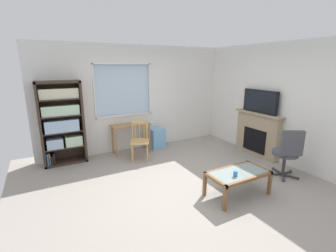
{
  "coord_description": "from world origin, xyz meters",
  "views": [
    {
      "loc": [
        -2.2,
        -3.39,
        2.15
      ],
      "look_at": [
        0.11,
        0.86,
        0.91
      ],
      "focal_mm": 25.34,
      "sensor_mm": 36.0,
      "label": 1
    }
  ],
  "objects_px": {
    "wooden_chair": "(140,140)",
    "coffee_table": "(238,175)",
    "plastic_drawer_unit": "(156,138)",
    "bookshelf": "(61,122)",
    "fireplace": "(257,134)",
    "desk_under_window": "(131,129)",
    "sippy_cup": "(235,174)",
    "tv": "(260,101)",
    "office_chair": "(288,151)"
  },
  "relations": [
    {
      "from": "plastic_drawer_unit",
      "to": "coffee_table",
      "type": "bearing_deg",
      "value": -86.98
    },
    {
      "from": "plastic_drawer_unit",
      "to": "tv",
      "type": "bearing_deg",
      "value": -40.63
    },
    {
      "from": "wooden_chair",
      "to": "office_chair",
      "type": "relative_size",
      "value": 0.9
    },
    {
      "from": "tv",
      "to": "sippy_cup",
      "type": "height_order",
      "value": "tv"
    },
    {
      "from": "fireplace",
      "to": "office_chair",
      "type": "bearing_deg",
      "value": -113.25
    },
    {
      "from": "wooden_chair",
      "to": "office_chair",
      "type": "distance_m",
      "value": 3.1
    },
    {
      "from": "desk_under_window",
      "to": "coffee_table",
      "type": "relative_size",
      "value": 0.93
    },
    {
      "from": "desk_under_window",
      "to": "plastic_drawer_unit",
      "type": "xyz_separation_m",
      "value": [
        0.72,
        0.05,
        -0.34
      ]
    },
    {
      "from": "office_chair",
      "to": "plastic_drawer_unit",
      "type": "bearing_deg",
      "value": 117.13
    },
    {
      "from": "desk_under_window",
      "to": "tv",
      "type": "distance_m",
      "value": 3.18
    },
    {
      "from": "bookshelf",
      "to": "tv",
      "type": "bearing_deg",
      "value": -22.17
    },
    {
      "from": "wooden_chair",
      "to": "tv",
      "type": "relative_size",
      "value": 0.94
    },
    {
      "from": "plastic_drawer_unit",
      "to": "coffee_table",
      "type": "height_order",
      "value": "plastic_drawer_unit"
    },
    {
      "from": "sippy_cup",
      "to": "bookshelf",
      "type": "bearing_deg",
      "value": 127.11
    },
    {
      "from": "bookshelf",
      "to": "wooden_chair",
      "type": "xyz_separation_m",
      "value": [
        1.57,
        -0.62,
        -0.49
      ]
    },
    {
      "from": "tv",
      "to": "office_chair",
      "type": "bearing_deg",
      "value": -112.49
    },
    {
      "from": "desk_under_window",
      "to": "wooden_chair",
      "type": "xyz_separation_m",
      "value": [
        0.03,
        -0.52,
        -0.14
      ]
    },
    {
      "from": "bookshelf",
      "to": "office_chair",
      "type": "height_order",
      "value": "bookshelf"
    },
    {
      "from": "plastic_drawer_unit",
      "to": "wooden_chair",
      "type": "bearing_deg",
      "value": -140.84
    },
    {
      "from": "wooden_chair",
      "to": "sippy_cup",
      "type": "xyz_separation_m",
      "value": [
        0.69,
        -2.37,
        0.01
      ]
    },
    {
      "from": "tv",
      "to": "office_chair",
      "type": "height_order",
      "value": "tv"
    },
    {
      "from": "plastic_drawer_unit",
      "to": "sippy_cup",
      "type": "height_order",
      "value": "plastic_drawer_unit"
    },
    {
      "from": "coffee_table",
      "to": "tv",
      "type": "bearing_deg",
      "value": 33.84
    },
    {
      "from": "tv",
      "to": "fireplace",
      "type": "bearing_deg",
      "value": 0.0
    },
    {
      "from": "desk_under_window",
      "to": "plastic_drawer_unit",
      "type": "bearing_deg",
      "value": 3.95
    },
    {
      "from": "desk_under_window",
      "to": "sippy_cup",
      "type": "relative_size",
      "value": 10.67
    },
    {
      "from": "plastic_drawer_unit",
      "to": "office_chair",
      "type": "relative_size",
      "value": 0.53
    },
    {
      "from": "office_chair",
      "to": "sippy_cup",
      "type": "bearing_deg",
      "value": -175.37
    },
    {
      "from": "sippy_cup",
      "to": "coffee_table",
      "type": "bearing_deg",
      "value": 30.64
    },
    {
      "from": "bookshelf",
      "to": "plastic_drawer_unit",
      "type": "bearing_deg",
      "value": -1.45
    },
    {
      "from": "desk_under_window",
      "to": "fireplace",
      "type": "relative_size",
      "value": 0.75
    },
    {
      "from": "plastic_drawer_unit",
      "to": "fireplace",
      "type": "xyz_separation_m",
      "value": [
        1.94,
        -1.65,
        0.27
      ]
    },
    {
      "from": "wooden_chair",
      "to": "coffee_table",
      "type": "bearing_deg",
      "value": -69.58
    },
    {
      "from": "wooden_chair",
      "to": "coffee_table",
      "type": "xyz_separation_m",
      "value": [
        0.85,
        -2.27,
        -0.1
      ]
    },
    {
      "from": "plastic_drawer_unit",
      "to": "tv",
      "type": "distance_m",
      "value": 2.75
    },
    {
      "from": "bookshelf",
      "to": "coffee_table",
      "type": "bearing_deg",
      "value": -50.17
    },
    {
      "from": "wooden_chair",
      "to": "plastic_drawer_unit",
      "type": "bearing_deg",
      "value": 39.16
    },
    {
      "from": "bookshelf",
      "to": "desk_under_window",
      "type": "bearing_deg",
      "value": -3.98
    },
    {
      "from": "tv",
      "to": "coffee_table",
      "type": "xyz_separation_m",
      "value": [
        -1.77,
        -1.19,
        -0.97
      ]
    },
    {
      "from": "wooden_chair",
      "to": "coffee_table",
      "type": "distance_m",
      "value": 2.43
    },
    {
      "from": "plastic_drawer_unit",
      "to": "office_chair",
      "type": "distance_m",
      "value": 3.18
    },
    {
      "from": "coffee_table",
      "to": "desk_under_window",
      "type": "bearing_deg",
      "value": 107.38
    },
    {
      "from": "bookshelf",
      "to": "wooden_chair",
      "type": "bearing_deg",
      "value": -21.69
    },
    {
      "from": "bookshelf",
      "to": "fireplace",
      "type": "relative_size",
      "value": 1.43
    },
    {
      "from": "wooden_chair",
      "to": "tv",
      "type": "height_order",
      "value": "tv"
    },
    {
      "from": "tv",
      "to": "sippy_cup",
      "type": "xyz_separation_m",
      "value": [
        -1.93,
        -1.28,
        -0.86
      ]
    },
    {
      "from": "office_chair",
      "to": "desk_under_window",
      "type": "bearing_deg",
      "value": 128.07
    },
    {
      "from": "desk_under_window",
      "to": "office_chair",
      "type": "xyz_separation_m",
      "value": [
        2.17,
        -2.76,
        -0.05
      ]
    },
    {
      "from": "coffee_table",
      "to": "sippy_cup",
      "type": "xyz_separation_m",
      "value": [
        -0.16,
        -0.09,
        0.11
      ]
    },
    {
      "from": "office_chair",
      "to": "fireplace",
      "type": "bearing_deg",
      "value": 66.75
    }
  ]
}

